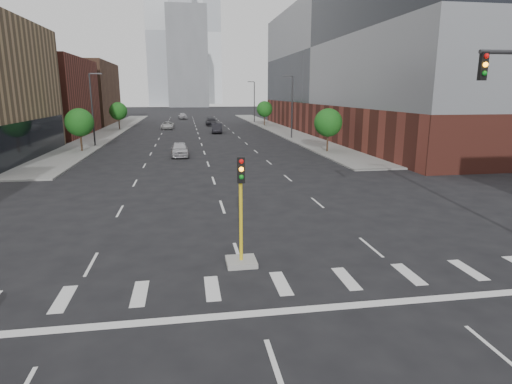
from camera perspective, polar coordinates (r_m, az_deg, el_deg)
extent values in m
cube|color=gray|center=(82.36, -18.52, 7.85)|extent=(5.00, 92.00, 0.15)
cube|color=gray|center=(83.09, 2.58, 8.55)|extent=(5.00, 92.00, 0.15)
cube|color=brown|center=(77.37, -29.11, 10.99)|extent=(20.00, 22.00, 12.00)
cube|color=brown|center=(102.27, -24.28, 11.90)|extent=(20.00, 24.00, 13.00)
cube|color=brown|center=(74.21, 16.07, 9.38)|extent=(24.00, 70.00, 5.00)
cube|color=slate|center=(74.39, 16.63, 17.85)|extent=(24.00, 70.00, 17.00)
cube|color=#B2B7BC|center=(228.87, -11.43, 20.03)|extent=(22.00, 22.00, 70.00)
cube|color=#B2B7BC|center=(269.37, -7.12, 20.19)|extent=(20.00, 20.00, 80.00)
cube|color=slate|center=(207.62, -9.14, 17.24)|extent=(18.00, 18.00, 44.00)
cube|color=#999993|center=(17.51, -1.98, -9.29)|extent=(1.20, 1.20, 0.20)
cylinder|color=gold|center=(16.93, -2.03, -3.96)|extent=(0.14, 0.14, 3.20)
cube|color=black|center=(16.26, -2.01, 2.94)|extent=(0.28, 0.18, 1.00)
sphere|color=red|center=(16.10, -1.97, 4.10)|extent=(0.18, 0.18, 0.18)
sphere|color=orange|center=(16.15, -1.96, 3.05)|extent=(0.18, 0.18, 0.18)
sphere|color=#0C7F19|center=(16.21, -1.95, 2.01)|extent=(0.18, 0.18, 0.18)
cube|color=black|center=(18.10, 28.03, 14.58)|extent=(0.28, 0.18, 1.00)
sphere|color=red|center=(18.02, 28.39, 15.68)|extent=(0.18, 0.18, 0.18)
sphere|color=orange|center=(18.00, 28.28, 14.73)|extent=(0.18, 0.18, 0.18)
sphere|color=#0C7F19|center=(17.99, 28.18, 13.78)|extent=(0.18, 0.18, 0.18)
cylinder|color=#2D2D30|center=(64.00, 4.83, 11.10)|extent=(0.20, 0.20, 9.00)
cube|color=#2D2D30|center=(63.81, 4.19, 15.15)|extent=(1.40, 0.22, 0.15)
cylinder|color=#2D2D30|center=(98.31, -0.22, 11.86)|extent=(0.20, 0.20, 9.00)
cube|color=#2D2D30|center=(98.18, -0.70, 14.49)|extent=(1.40, 0.22, 0.15)
cylinder|color=#2D2D30|center=(58.24, -21.00, 10.09)|extent=(0.20, 0.20, 9.00)
cube|color=#2D2D30|center=(58.08, -20.58, 14.57)|extent=(1.40, 0.22, 0.15)
cylinder|color=#382619|center=(53.72, -22.26, 6.06)|extent=(0.20, 0.20, 1.75)
sphere|color=#134412|center=(53.52, -22.48, 8.58)|extent=(3.20, 3.20, 3.20)
cylinder|color=#382619|center=(83.12, -17.77, 8.60)|extent=(0.20, 0.20, 1.75)
sphere|color=#134412|center=(82.99, -17.89, 10.23)|extent=(3.20, 3.20, 3.20)
cylinder|color=#382619|center=(50.04, 9.50, 6.40)|extent=(0.20, 0.20, 1.75)
sphere|color=#134412|center=(49.82, 9.60, 9.11)|extent=(3.20, 3.20, 3.20)
cylinder|color=#382619|center=(88.70, 1.14, 9.47)|extent=(0.20, 0.20, 1.75)
sphere|color=#134412|center=(88.58, 1.14, 11.00)|extent=(3.20, 3.20, 3.20)
imported|color=silver|center=(46.91, -10.15, 5.64)|extent=(1.97, 4.66, 1.57)
imported|color=black|center=(73.52, -5.27, 8.48)|extent=(1.99, 5.03, 1.63)
imported|color=#BABABA|center=(82.86, -11.71, 8.69)|extent=(2.39, 4.88, 1.34)
imported|color=black|center=(89.82, -5.97, 9.29)|extent=(2.28, 5.44, 1.57)
imported|color=#AFAEB3|center=(112.59, -9.74, 9.97)|extent=(2.59, 5.01, 1.63)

